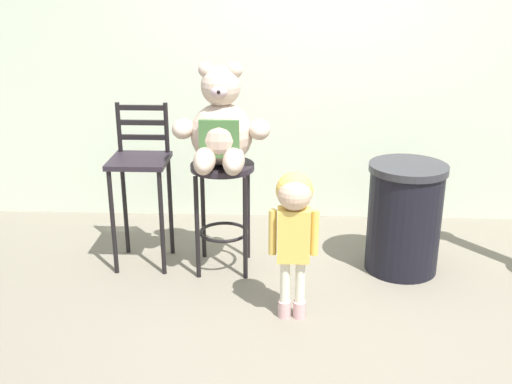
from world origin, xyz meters
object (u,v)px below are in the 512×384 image
bar_stool_with_teddy (223,193)px  teddy_bear (221,129)px  trash_bin (404,218)px  bar_chair_empty (141,172)px  child_walking (294,215)px

bar_stool_with_teddy → teddy_bear: 0.47m
teddy_bear → trash_bin: teddy_bear is taller
teddy_bear → bar_chair_empty: teddy_bear is taller
child_walking → bar_chair_empty: bearing=118.3°
bar_stool_with_teddy → child_walking: size_ratio=0.84×
bar_stool_with_teddy → trash_bin: (1.27, 0.03, -0.17)m
child_walking → teddy_bear: bearing=100.3°
child_walking → trash_bin: bearing=13.8°
child_walking → trash_bin: 1.08m
trash_bin → bar_chair_empty: 1.87m
bar_stool_with_teddy → bar_chair_empty: 0.60m
teddy_bear → bar_chair_empty: size_ratio=0.60×
trash_bin → bar_stool_with_teddy: bearing=-178.7°
trash_bin → teddy_bear: bearing=-177.2°
bar_chair_empty → trash_bin: bearing=-1.4°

